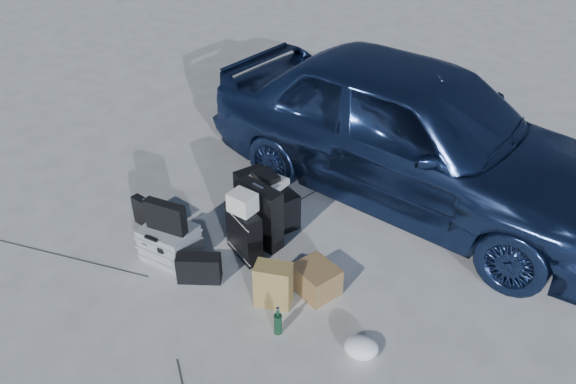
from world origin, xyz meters
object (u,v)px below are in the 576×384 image
object	(u,v)px
suitcase_right	(244,233)
green_bottle	(278,321)
duffel_bag	(266,200)
cardboard_box	(316,279)
pelican_case	(170,242)
briefcase	(149,215)
suitcase_left	(259,215)
car	(412,131)

from	to	relation	value
suitcase_right	green_bottle	xyz separation A→B (m)	(0.86, -0.60, -0.13)
duffel_bag	cardboard_box	bearing A→B (deg)	-11.44
pelican_case	briefcase	world-z (taller)	pelican_case
briefcase	suitcase_left	distance (m)	1.18
briefcase	duffel_bag	size ratio (longest dim) A/B	0.51
green_bottle	cardboard_box	bearing A→B (deg)	92.21
car	suitcase_left	bearing A→B (deg)	157.95
pelican_case	duffel_bag	world-z (taller)	duffel_bag
suitcase_right	suitcase_left	bearing A→B (deg)	113.86
pelican_case	suitcase_right	world-z (taller)	suitcase_right
pelican_case	cardboard_box	distance (m)	1.46
suitcase_left	cardboard_box	bearing A→B (deg)	-11.53
briefcase	duffel_bag	distance (m)	1.22
car	suitcase_right	size ratio (longest dim) A/B	8.66
briefcase	suitcase_right	bearing A→B (deg)	16.70
pelican_case	green_bottle	world-z (taller)	pelican_case
cardboard_box	green_bottle	world-z (taller)	cardboard_box
briefcase	cardboard_box	bearing A→B (deg)	10.56
cardboard_box	green_bottle	size ratio (longest dim) A/B	1.35
car	suitcase_left	world-z (taller)	car
suitcase_left	green_bottle	distance (m)	1.23
briefcase	pelican_case	bearing A→B (deg)	-17.33
suitcase_right	green_bottle	world-z (taller)	suitcase_right
green_bottle	car	bearing A→B (deg)	92.45
suitcase_right	cardboard_box	distance (m)	0.85
suitcase_left	green_bottle	world-z (taller)	suitcase_left
pelican_case	briefcase	size ratio (longest dim) A/B	1.16
suitcase_left	cardboard_box	size ratio (longest dim) A/B	1.77
duffel_bag	suitcase_left	bearing A→B (deg)	-40.87
car	pelican_case	bearing A→B (deg)	153.74
pelican_case	suitcase_right	bearing A→B (deg)	32.17
cardboard_box	suitcase_left	bearing A→B (deg)	163.15
pelican_case	cardboard_box	size ratio (longest dim) A/B	1.30
pelican_case	suitcase_left	size ratio (longest dim) A/B	0.73
green_bottle	duffel_bag	bearing A→B (deg)	131.53
cardboard_box	green_bottle	distance (m)	0.59
suitcase_right	pelican_case	bearing A→B (deg)	-119.89
car	cardboard_box	world-z (taller)	car
briefcase	green_bottle	bearing A→B (deg)	-6.93
green_bottle	suitcase_left	bearing A→B (deg)	135.85
car	duffel_bag	xyz separation A→B (m)	(-0.99, -1.26, -0.58)
green_bottle	pelican_case	bearing A→B (deg)	173.73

